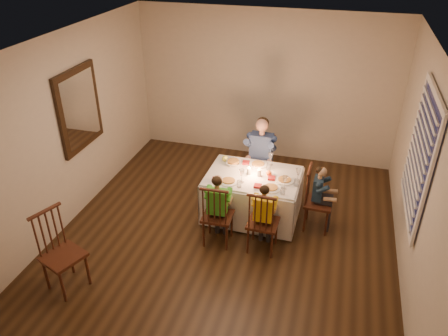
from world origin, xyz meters
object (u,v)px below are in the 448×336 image
(dining_table, at_px, (253,187))
(adult, at_px, (259,190))
(chair_end, at_px, (315,227))
(child_teal, at_px, (315,227))
(chair_extra, at_px, (70,286))
(serving_bowl, at_px, (233,163))
(chair_near_left, at_px, (218,241))
(child_green, at_px, (218,241))
(chair_adult, at_px, (259,190))
(child_yellow, at_px, (262,248))
(chair_near_right, at_px, (262,248))

(dining_table, relative_size, adult, 1.07)
(dining_table, bearing_deg, chair_end, -0.94)
(chair_end, height_order, child_teal, child_teal)
(chair_extra, bearing_deg, adult, -11.21)
(adult, bearing_deg, chair_end, -33.78)
(child_teal, height_order, serving_bowl, serving_bowl)
(chair_near_left, bearing_deg, child_green, 178.00)
(chair_near_left, relative_size, child_teal, 0.96)
(dining_table, bearing_deg, chair_adult, 93.99)
(child_yellow, bearing_deg, chair_extra, 33.80)
(chair_near_right, distance_m, serving_bowl, 1.32)
(dining_table, relative_size, chair_adult, 1.43)
(dining_table, distance_m, serving_bowl, 0.47)
(chair_extra, relative_size, child_green, 0.99)
(chair_near_left, distance_m, child_teal, 1.42)
(chair_near_right, bearing_deg, chair_adult, -75.17)
(adult, relative_size, child_yellow, 1.26)
(child_green, distance_m, child_teal, 1.42)
(dining_table, relative_size, chair_near_left, 1.43)
(dining_table, height_order, chair_near_right, dining_table)
(chair_extra, bearing_deg, serving_bowl, -11.25)
(chair_extra, xyz_separation_m, child_teal, (2.70, 1.96, 0.00))
(chair_near_right, bearing_deg, dining_table, -65.78)
(child_green, distance_m, serving_bowl, 1.17)
(child_teal, bearing_deg, chair_end, 0.00)
(child_green, bearing_deg, child_teal, -153.43)
(chair_end, bearing_deg, chair_near_left, 120.14)
(chair_near_right, distance_m, chair_end, 0.92)
(child_yellow, bearing_deg, child_green, 3.16)
(chair_adult, xyz_separation_m, chair_extra, (-1.74, -2.68, 0.00))
(serving_bowl, bearing_deg, chair_near_right, -55.10)
(chair_adult, xyz_separation_m, chair_near_right, (0.32, -1.39, 0.00))
(dining_table, distance_m, child_yellow, 0.89)
(child_green, height_order, serving_bowl, serving_bowl)
(dining_table, height_order, chair_near_left, dining_table)
(child_yellow, distance_m, serving_bowl, 1.32)
(dining_table, height_order, chair_adult, dining_table)
(child_yellow, xyz_separation_m, child_teal, (0.64, 0.66, 0.00))
(child_green, bearing_deg, chair_near_left, -2.00)
(adult, distance_m, child_yellow, 1.43)
(chair_adult, xyz_separation_m, child_yellow, (0.32, -1.39, 0.00))
(adult, height_order, serving_bowl, serving_bowl)
(child_yellow, bearing_deg, serving_bowl, -53.41)
(chair_extra, bearing_deg, chair_near_right, -36.19)
(child_green, bearing_deg, child_yellow, 179.47)
(dining_table, bearing_deg, child_yellow, -66.58)
(chair_adult, height_order, chair_near_right, same)
(chair_end, bearing_deg, chair_extra, 127.44)
(chair_end, relative_size, child_green, 0.91)
(chair_adult, distance_m, chair_extra, 3.20)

